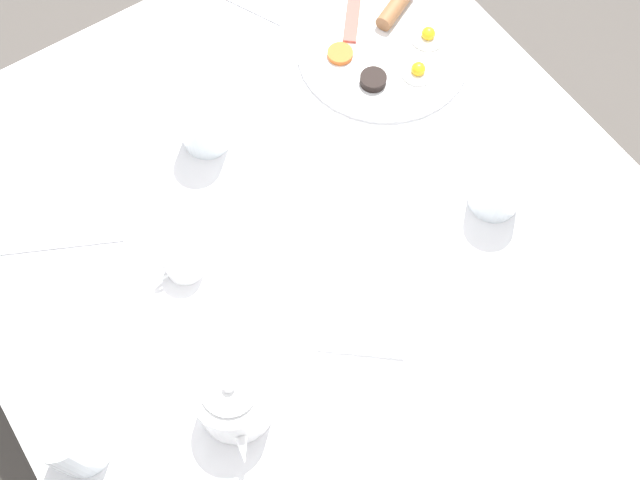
% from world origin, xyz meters
% --- Properties ---
extents(ground_plane, '(8.00, 8.00, 0.00)m').
position_xyz_m(ground_plane, '(0.00, 0.00, 0.00)').
color(ground_plane, '#4C4742').
extents(table, '(1.05, 1.22, 0.75)m').
position_xyz_m(table, '(0.00, 0.00, 0.69)').
color(table, white).
rests_on(table, ground_plane).
extents(breakfast_plate, '(0.32, 0.32, 0.04)m').
position_xyz_m(breakfast_plate, '(-0.32, -0.26, 0.76)').
color(breakfast_plate, white).
rests_on(breakfast_plate, table).
extents(teapot_near, '(0.11, 0.19, 0.13)m').
position_xyz_m(teapot_near, '(0.24, 0.15, 0.81)').
color(teapot_near, white).
rests_on(teapot_near, table).
extents(water_glass_tall, '(0.08, 0.08, 0.14)m').
position_xyz_m(water_glass_tall, '(0.45, 0.08, 0.82)').
color(water_glass_tall, white).
rests_on(water_glass_tall, table).
extents(water_glass_short, '(0.08, 0.08, 0.14)m').
position_xyz_m(water_glass_short, '(0.05, -0.27, 0.82)').
color(water_glass_short, white).
rests_on(water_glass_short, table).
extents(wine_glass_spare, '(0.08, 0.08, 0.12)m').
position_xyz_m(wine_glass_spare, '(-0.28, 0.09, 0.81)').
color(wine_glass_spare, white).
rests_on(wine_glass_spare, table).
extents(creamer_jug, '(0.08, 0.06, 0.05)m').
position_xyz_m(creamer_jug, '(0.20, -0.09, 0.78)').
color(creamer_jug, white).
rests_on(creamer_jug, table).
extents(napkin_folded, '(0.20, 0.21, 0.01)m').
position_xyz_m(napkin_folded, '(-0.00, 0.12, 0.75)').
color(napkin_folded, white).
rests_on(napkin_folded, table).
extents(fork_by_plate, '(0.09, 0.17, 0.00)m').
position_xyz_m(fork_by_plate, '(-0.16, -0.49, 0.75)').
color(fork_by_plate, silver).
rests_on(fork_by_plate, table).
extents(knife_by_plate, '(0.20, 0.11, 0.00)m').
position_xyz_m(knife_by_plate, '(0.35, -0.24, 0.75)').
color(knife_by_plate, silver).
rests_on(knife_by_plate, table).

